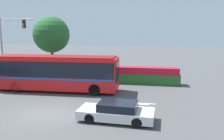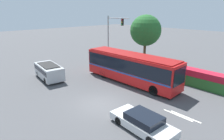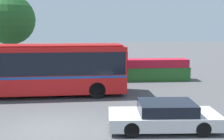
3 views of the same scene
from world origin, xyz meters
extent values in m
plane|color=#4C4C4F|center=(0.00, 0.00, 0.00)|extent=(140.00, 140.00, 0.00)
cube|color=red|center=(-1.79, 5.81, 1.67)|extent=(11.36, 2.96, 2.84)
cube|color=black|center=(-1.79, 5.81, 2.12)|extent=(11.14, 3.00, 1.36)
cube|color=#194C9E|center=(-1.79, 5.81, 1.33)|extent=(11.25, 2.99, 0.14)
cube|color=black|center=(3.87, 6.02, 2.01)|extent=(0.14, 2.16, 1.59)
cube|color=maroon|center=(-1.79, 5.81, 3.14)|extent=(10.90, 2.74, 0.10)
cylinder|color=black|center=(2.00, 7.07, 0.50)|extent=(1.01, 0.34, 1.00)
cylinder|color=black|center=(2.09, 4.83, 0.50)|extent=(1.01, 0.34, 1.00)
cylinder|color=black|center=(-5.09, 6.81, 0.50)|extent=(1.01, 0.34, 1.00)
cylinder|color=black|center=(-5.01, 4.56, 0.50)|extent=(1.01, 0.34, 1.00)
cube|color=silver|center=(4.79, -0.28, 0.43)|extent=(4.66, 2.05, 0.53)
cube|color=black|center=(4.91, -0.29, 0.93)|extent=(2.36, 1.73, 0.46)
cylinder|color=black|center=(3.34, -1.03, 0.31)|extent=(0.62, 0.25, 0.61)
cylinder|color=black|center=(3.41, 0.59, 0.31)|extent=(0.62, 0.25, 0.61)
cylinder|color=black|center=(6.20, 0.47, 0.31)|extent=(0.62, 0.25, 0.61)
cube|color=#B2B5B7|center=(-8.82, -0.34, 0.93)|extent=(4.86, 2.53, 1.43)
cube|color=black|center=(-8.82, -0.34, 1.25)|extent=(4.68, 2.54, 0.49)
cube|color=black|center=(-8.82, -0.34, 1.69)|extent=(3.43, 1.97, 0.08)
cylinder|color=black|center=(-10.31, -1.03, 0.36)|extent=(0.75, 0.34, 0.73)
cylinder|color=black|center=(-10.10, 0.69, 0.36)|extent=(0.75, 0.34, 0.73)
cylinder|color=black|center=(-7.53, -1.36, 0.36)|extent=(0.75, 0.34, 0.73)
cylinder|color=black|center=(-7.33, 0.36, 0.36)|extent=(0.75, 0.34, 0.73)
cylinder|color=gray|center=(-9.95, 9.84, 3.45)|extent=(0.18, 0.18, 6.90)
cylinder|color=gray|center=(-7.91, 9.84, 6.60)|extent=(4.09, 0.12, 0.12)
cube|color=black|center=(-7.04, 9.84, 6.10)|extent=(0.30, 0.22, 0.90)
cylinder|color=red|center=(-7.04, 9.72, 6.40)|extent=(0.18, 0.02, 0.18)
cylinder|color=yellow|center=(-7.04, 9.72, 6.10)|extent=(0.18, 0.02, 0.18)
cylinder|color=green|center=(-7.04, 9.72, 5.80)|extent=(0.18, 0.02, 0.18)
cube|color=#286028|center=(4.06, 10.09, 0.54)|extent=(11.00, 1.36, 1.09)
cube|color=#B7192D|center=(4.06, 10.09, 1.41)|extent=(10.78, 1.30, 0.64)
cylinder|color=brown|center=(-5.26, 12.70, 1.69)|extent=(0.37, 0.37, 3.39)
sphere|color=#236028|center=(-5.26, 12.70, 4.95)|extent=(4.33, 4.33, 4.33)
cube|color=silver|center=(5.99, 3.38, 0.01)|extent=(2.40, 0.16, 0.01)
cube|color=silver|center=(5.49, 3.15, 0.01)|extent=(2.40, 0.16, 0.01)
camera|label=1|loc=(7.02, -13.60, 5.44)|focal=37.27mm
camera|label=2|loc=(11.58, -9.31, 7.65)|focal=30.81mm
camera|label=3|loc=(1.92, -10.65, 4.19)|focal=42.15mm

